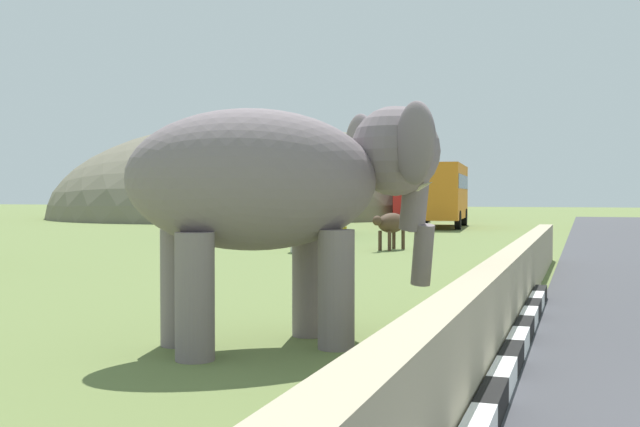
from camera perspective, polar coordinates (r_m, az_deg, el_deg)
name	(u,v)px	position (r m, az deg, el deg)	size (l,w,h in m)	color
striped_curb	(485,419)	(6.17, 12.19, -14.75)	(16.20, 0.20, 0.24)	white
barrier_parapet	(483,320)	(8.41, 12.11, -7.76)	(28.00, 0.36, 1.00)	tan
elephant	(285,185)	(9.29, -2.64, 2.18)	(3.76, 3.89, 2.98)	slate
person_handler	(332,260)	(10.61, 0.94, -3.50)	(0.52, 0.51, 1.66)	navy
bus_teal	(299,189)	(33.78, -1.60, 1.84)	(8.70, 3.43, 3.50)	teal
bus_orange	(441,190)	(43.26, 9.00, 1.73)	(8.43, 3.19, 3.50)	orange
bus_red	(411,191)	(55.96, 6.80, 1.66)	(9.22, 4.43, 3.50)	#B21E1E
cow_near	(391,224)	(25.37, 5.33, -0.77)	(1.92, 1.00, 1.23)	#473323
cow_mid	(300,224)	(24.61, -1.48, -0.83)	(1.93, 0.89, 1.23)	beige
hill_east	(263,216)	(66.75, -4.25, -0.16)	(40.69, 32.55, 15.94)	#6C6755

